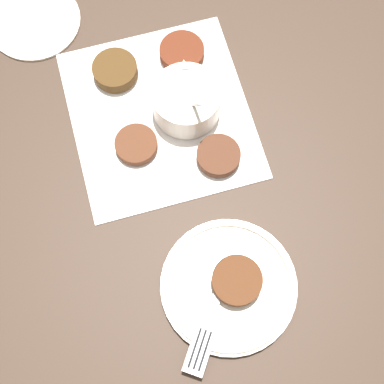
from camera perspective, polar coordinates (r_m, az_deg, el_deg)
name	(u,v)px	position (r m, az deg, el deg)	size (l,w,h in m)	color
ground_plane	(159,100)	(0.86, -3.50, 9.79)	(4.00, 4.00, 0.00)	#38281E
napkin	(159,114)	(0.85, -3.51, 8.29)	(0.35, 0.33, 0.00)	white
sauce_bowl	(186,101)	(0.83, -0.60, 9.63)	(0.11, 0.11, 0.10)	silver
fritter_0	(136,145)	(0.82, -5.97, 5.05)	(0.07, 0.07, 0.01)	#532E1D
fritter_1	(115,70)	(0.88, -8.20, 12.72)	(0.07, 0.07, 0.02)	#483017
fritter_2	(182,52)	(0.89, -1.09, 14.69)	(0.07, 0.07, 0.02)	#572616
fritter_3	(218,156)	(0.81, 2.84, 3.87)	(0.07, 0.07, 0.02)	#4E2D1D
serving_plate	(229,286)	(0.76, 3.94, -9.95)	(0.19, 0.19, 0.02)	silver
fritter_on_plate	(237,281)	(0.74, 4.81, -9.40)	(0.07, 0.07, 0.02)	#512D19
fork	(208,324)	(0.74, 1.72, -13.91)	(0.17, 0.09, 0.00)	silver
extra_saucer	(34,20)	(0.97, -16.47, 17.14)	(0.15, 0.15, 0.01)	silver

